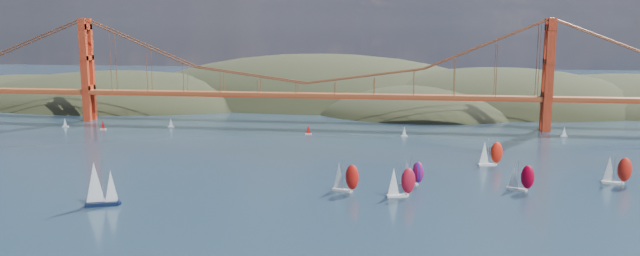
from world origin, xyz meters
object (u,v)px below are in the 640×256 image
object	(u,v)px
racer_2	(520,177)
racer_4	(617,170)
racer_1	(401,182)
racer_3	(490,153)
racer_rwb	(412,172)
racer_0	(345,177)
sloop_navy	(100,185)

from	to	relation	value
racer_2	racer_4	size ratio (longest dim) A/B	0.93
racer_1	racer_3	bearing A→B (deg)	39.76
racer_1	racer_rwb	xyz separation A→B (m)	(3.62, 15.25, -0.56)
racer_0	racer_rwb	bearing A→B (deg)	48.70
racer_0	racer_2	bearing A→B (deg)	28.90
sloop_navy	racer_0	bearing A→B (deg)	-1.26
racer_3	racer_rwb	xyz separation A→B (m)	(-29.25, -31.88, -0.57)
racer_3	racer_4	bearing A→B (deg)	-39.39
racer_2	racer_3	xyz separation A→B (m)	(-4.82, 34.66, 0.27)
racer_4	racer_3	bearing A→B (deg)	160.28
racer_1	racer_rwb	distance (m)	15.69
racer_0	racer_rwb	xyz separation A→B (m)	(21.02, 11.60, -0.57)
racer_2	racer_4	world-z (taller)	racer_4
racer_1	racer_2	xyz separation A→B (m)	(37.68, 12.47, -0.27)
racer_0	racer_rwb	world-z (taller)	racer_0
racer_1	racer_4	size ratio (longest dim) A/B	0.99
racer_4	racer_1	bearing A→B (deg)	-149.98
sloop_navy	racer_4	world-z (taller)	sloop_navy
racer_2	racer_3	size ratio (longest dim) A/B	0.94
racer_2	racer_4	bearing A→B (deg)	47.69
racer_0	racer_3	xyz separation A→B (m)	(50.27, 43.48, -0.00)
racer_3	racer_4	xyz separation A→B (m)	(37.84, -21.98, 0.04)
racer_2	racer_4	xyz separation A→B (m)	(33.02, 12.68, 0.32)
sloop_navy	racer_3	world-z (taller)	sloop_navy
racer_0	racer_1	world-z (taller)	racer_0
sloop_navy	racer_rwb	size ratio (longest dim) A/B	1.61
racer_3	racer_0	bearing A→B (deg)	-148.38
racer_2	racer_rwb	world-z (taller)	racer_2
sloop_navy	racer_3	xyz separation A→B (m)	(119.63, 68.38, -1.56)
sloop_navy	racer_2	size ratio (longest dim) A/B	1.50
racer_0	racer_1	size ratio (longest dim) A/B	1.00
racer_2	racer_3	bearing A→B (deg)	124.59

